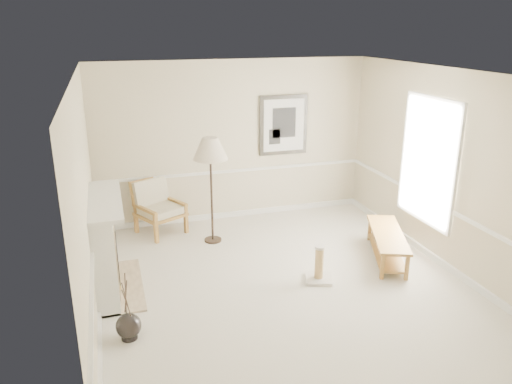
{
  "coord_description": "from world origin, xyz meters",
  "views": [
    {
      "loc": [
        -2.18,
        -5.83,
        3.47
      ],
      "look_at": [
        -0.2,
        0.7,
        1.16
      ],
      "focal_mm": 35.0,
      "sensor_mm": 36.0,
      "label": 1
    }
  ],
  "objects_px": {
    "floor_vase": "(129,327)",
    "floor_lamp": "(210,152)",
    "armchair": "(157,204)",
    "bench": "(387,241)",
    "scratching_post": "(319,270)"
  },
  "relations": [
    {
      "from": "floor_lamp",
      "to": "scratching_post",
      "type": "distance_m",
      "value": 2.53
    },
    {
      "from": "floor_vase",
      "to": "floor_lamp",
      "type": "xyz_separation_m",
      "value": [
        1.51,
        2.42,
        1.39
      ]
    },
    {
      "from": "floor_vase",
      "to": "bench",
      "type": "relative_size",
      "value": 0.55
    },
    {
      "from": "floor_vase",
      "to": "scratching_post",
      "type": "xyz_separation_m",
      "value": [
        2.66,
        0.64,
        0.01
      ]
    },
    {
      "from": "floor_lamp",
      "to": "scratching_post",
      "type": "xyz_separation_m",
      "value": [
        1.15,
        -1.78,
        -1.38
      ]
    },
    {
      "from": "armchair",
      "to": "floor_lamp",
      "type": "relative_size",
      "value": 0.56
    },
    {
      "from": "scratching_post",
      "to": "bench",
      "type": "bearing_deg",
      "value": 15.1
    },
    {
      "from": "armchair",
      "to": "floor_lamp",
      "type": "height_order",
      "value": "floor_lamp"
    },
    {
      "from": "armchair",
      "to": "floor_lamp",
      "type": "bearing_deg",
      "value": -67.51
    },
    {
      "from": "floor_vase",
      "to": "bench",
      "type": "height_order",
      "value": "floor_vase"
    },
    {
      "from": "armchair",
      "to": "bench",
      "type": "height_order",
      "value": "armchair"
    },
    {
      "from": "armchair",
      "to": "floor_lamp",
      "type": "distance_m",
      "value": 1.51
    },
    {
      "from": "bench",
      "to": "scratching_post",
      "type": "bearing_deg",
      "value": -164.9
    },
    {
      "from": "armchair",
      "to": "scratching_post",
      "type": "height_order",
      "value": "armchair"
    },
    {
      "from": "armchair",
      "to": "bench",
      "type": "bearing_deg",
      "value": -60.64
    }
  ]
}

